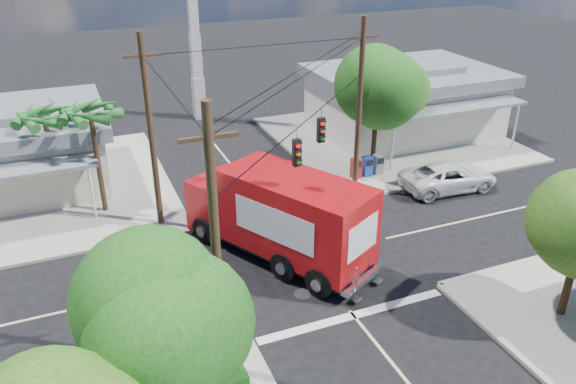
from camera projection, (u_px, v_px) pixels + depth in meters
ground at (306, 257)px, 24.14m from camera, size 120.00×120.00×0.00m
sidewalk_ne at (389, 139)px, 36.87m from camera, size 14.12×14.12×0.14m
sidewalk_nw at (32, 194)px, 29.42m from camera, size 14.12×14.12×0.14m
road_markings at (320, 275)px, 22.91m from camera, size 32.00×32.00×0.01m
building_ne at (404, 98)px, 37.34m from camera, size 11.80×10.20×4.50m
building_nw at (1, 149)px, 29.41m from camera, size 10.80×10.20×4.30m
radio_tower at (195, 39)px, 38.44m from camera, size 0.80×0.80×17.00m
tree_sw_front at (171, 321)px, 13.58m from camera, size 3.88×3.78×6.03m
tree_ne_front at (378, 91)px, 30.13m from camera, size 4.21×4.14×6.66m
tree_ne_back at (397, 86)px, 33.10m from camera, size 3.77×3.66×5.82m
palm_nw_front at (90, 115)px, 25.59m from camera, size 3.01×3.08×5.59m
palm_nw_back at (44, 118)px, 26.31m from camera, size 3.01×3.08×5.19m
utility_poles at (256, 148)px, 22.88m from camera, size 12.00×10.68×9.00m
vending_boxes at (367, 166)px, 31.21m from camera, size 1.90×0.50×1.10m
delivery_truck at (280, 216)px, 23.38m from camera, size 6.49×9.05×3.85m
parked_car at (449, 177)px, 29.87m from camera, size 5.37×2.72×1.46m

